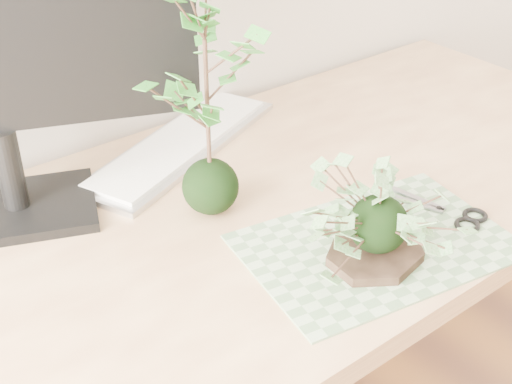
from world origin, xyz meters
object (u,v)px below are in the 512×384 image
ivy_kokedama (381,200)px  maple_kokedama (205,55)px  keyboard (181,144)px  desk (268,244)px

ivy_kokedama → maple_kokedama: bearing=114.5°
ivy_kokedama → keyboard: bearing=94.9°
ivy_kokedama → keyboard: 0.48m
desk → ivy_kokedama: (0.03, -0.22, 0.19)m
ivy_kokedama → desk: bearing=96.8°
desk → maple_kokedama: (-0.09, 0.04, 0.36)m
maple_kokedama → keyboard: size_ratio=0.78×
ivy_kokedama → maple_kokedama: 0.33m
maple_kokedama → keyboard: bearing=70.0°
maple_kokedama → ivy_kokedama: bearing=-65.5°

